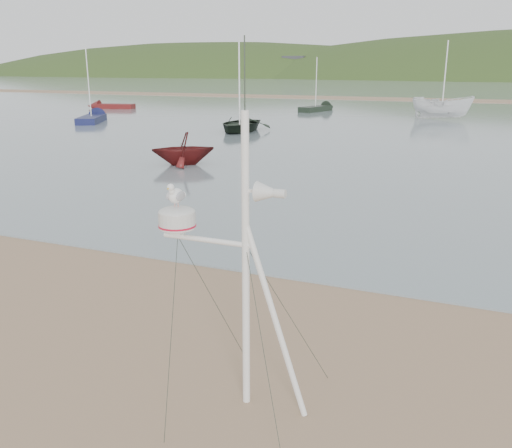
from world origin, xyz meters
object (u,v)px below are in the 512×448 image
at_px(mast_rig, 241,326).
at_px(dinghy_red_far, 105,106).
at_px(boat_white, 444,88).
at_px(sailboat_blue_near, 96,117).
at_px(sailboat_dark_mid, 322,108).
at_px(boat_red, 183,134).
at_px(boat_dark, 239,96).

bearing_deg(mast_rig, dinghy_red_far, 129.27).
height_order(boat_white, sailboat_blue_near, sailboat_blue_near).
xyz_separation_m(sailboat_blue_near, dinghy_red_far, (-7.55, 11.13, -0.01)).
height_order(sailboat_dark_mid, dinghy_red_far, sailboat_dark_mid).
bearing_deg(boat_red, sailboat_dark_mid, 148.68).
height_order(boat_white, sailboat_dark_mid, sailboat_dark_mid).
distance_m(boat_dark, sailboat_blue_near, 14.44).
bearing_deg(sailboat_blue_near, dinghy_red_far, 124.18).
relative_size(boat_red, sailboat_blue_near, 0.45).
relative_size(boat_dark, sailboat_blue_near, 0.77).
height_order(mast_rig, boat_white, boat_white).
xyz_separation_m(sailboat_blue_near, sailboat_dark_mid, (14.31, 17.15, 0.00)).
bearing_deg(sailboat_dark_mid, sailboat_blue_near, -129.83).
xyz_separation_m(boat_red, boat_white, (9.08, 27.28, 1.15)).
distance_m(boat_red, boat_white, 28.77).
xyz_separation_m(sailboat_dark_mid, dinghy_red_far, (-21.86, -6.03, -0.01)).
bearing_deg(boat_red, boat_dark, 156.87).
bearing_deg(dinghy_red_far, mast_rig, -50.73).
xyz_separation_m(mast_rig, boat_red, (-9.72, 15.46, 0.30)).
distance_m(boat_white, dinghy_red_far, 33.67).
bearing_deg(dinghy_red_far, boat_dark, -32.39).
relative_size(boat_red, sailboat_dark_mid, 0.49).
xyz_separation_m(boat_dark, sailboat_dark_mid, (0.25, 19.74, -2.11)).
bearing_deg(dinghy_red_far, boat_red, -47.13).
bearing_deg(boat_white, boat_dark, 151.34).
distance_m(boat_red, sailboat_blue_near, 22.84).
distance_m(mast_rig, dinghy_red_far, 54.07).
height_order(mast_rig, boat_dark, boat_dark).
height_order(boat_dark, boat_red, boat_dark).
relative_size(boat_dark, boat_red, 1.72).
xyz_separation_m(mast_rig, dinghy_red_far, (-34.22, 41.85, -0.83)).
bearing_deg(boat_red, boat_white, 125.62).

